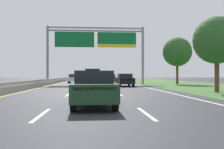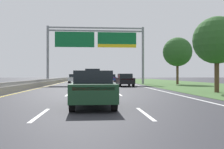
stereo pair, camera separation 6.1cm
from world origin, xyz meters
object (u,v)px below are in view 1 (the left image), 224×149
Objects in this scene: car_navy_centre_lane_suv at (93,78)px; car_blue_right_lane_sedan at (111,78)px; roadside_tree_near at (217,40)px; overhead_sign_gantry at (96,43)px; car_white_left_lane_sedan at (74,78)px; pickup_truck_red at (93,77)px; roadside_tree_mid at (177,52)px; car_black_right_lane_sedan at (125,80)px; car_darkgreen_centre_lane_sedan at (94,88)px.

car_blue_right_lane_sedan is at bearing -8.24° from car_navy_centre_lane_suv.
overhead_sign_gantry is at bearing 116.56° from roadside_tree_near.
car_white_left_lane_sedan is at bearing 130.42° from car_blue_right_lane_sedan.
pickup_truck_red is 0.76× the size of roadside_tree_mid.
car_black_right_lane_sedan is 1.00× the size of car_darkgreen_centre_lane_sedan.
car_navy_centre_lane_suv is (0.04, -17.31, 0.02)m from pickup_truck_red.
car_navy_centre_lane_suv is at bearing -168.42° from car_white_left_lane_sedan.
overhead_sign_gantry is 9.98m from pickup_truck_red.
car_blue_right_lane_sedan is 20.81m from car_black_right_lane_sedan.
car_white_left_lane_sedan is 0.94× the size of car_navy_centre_lane_suv.
car_navy_centre_lane_suv is 15.25m from roadside_tree_mid.
pickup_truck_red is 1.22× the size of car_blue_right_lane_sedan.
car_navy_centre_lane_suv reaches higher than car_white_left_lane_sedan.
car_blue_right_lane_sedan is at bearing 100.94° from roadside_tree_near.
roadside_tree_mid is (12.81, -9.92, 3.84)m from pickup_truck_red.
pickup_truck_red is 17.31m from car_navy_centre_lane_suv.
car_blue_right_lane_sedan is at bearing 121.62° from roadside_tree_mid.
roadside_tree_mid reaches higher than car_darkgreen_centre_lane_sedan.
roadside_tree_near is (5.95, -11.47, 3.34)m from car_black_right_lane_sedan.
overhead_sign_gantry is 12.52m from roadside_tree_mid.
roadside_tree_mid is (12.78, 7.39, 3.82)m from car_navy_centre_lane_suv.
roadside_tree_mid is at bearing -6.84° from overhead_sign_gantry.
car_navy_centre_lane_suv is (-3.68, -22.18, 0.28)m from car_blue_right_lane_sedan.
roadside_tree_mid is (16.29, -8.35, 4.10)m from car_white_left_lane_sedan.
pickup_truck_red reaches higher than car_black_right_lane_sedan.
car_darkgreen_centre_lane_sedan is at bearing -174.91° from car_white_left_lane_sedan.
car_darkgreen_centre_lane_sedan is at bearing -140.77° from roadside_tree_near.
roadside_tree_near is (9.48, -18.98, -2.24)m from overhead_sign_gantry.
overhead_sign_gantry reaches higher than car_black_right_lane_sedan.
car_darkgreen_centre_lane_sedan is (0.14, -35.42, -0.26)m from pickup_truck_red.
car_darkgreen_centre_lane_sedan is at bearing 173.53° from car_blue_right_lane_sedan.
pickup_truck_red is 16.44m from car_black_right_lane_sedan.
car_blue_right_lane_sedan and car_black_right_lane_sedan have the same top height.
car_black_right_lane_sedan is at bearing -145.61° from roadside_tree_mid.
car_white_left_lane_sedan is at bearing 26.09° from car_black_right_lane_sedan.
overhead_sign_gantry is 14.78m from car_blue_right_lane_sedan.
roadside_tree_mid is at bearing -127.63° from pickup_truck_red.
car_darkgreen_centre_lane_sedan is (3.62, -33.86, 0.00)m from car_white_left_lane_sedan.
roadside_tree_near is (9.92, -10.10, 3.06)m from car_navy_centre_lane_suv.
roadside_tree_mid is (9.10, -14.78, 4.10)m from car_blue_right_lane_sedan.
car_black_right_lane_sedan is at bearing 117.42° from roadside_tree_near.
car_blue_right_lane_sedan is (7.19, 6.43, 0.00)m from car_white_left_lane_sedan.
car_darkgreen_centre_lane_sedan is (-3.87, -19.48, 0.00)m from car_black_right_lane_sedan.
car_navy_centre_lane_suv is (-3.97, -1.37, 0.28)m from car_black_right_lane_sedan.
car_navy_centre_lane_suv reaches higher than car_darkgreen_centre_lane_sedan.
roadside_tree_mid is at bearing -57.02° from car_black_right_lane_sedan.
car_white_left_lane_sedan is 1.00× the size of car_darkgreen_centre_lane_sedan.
roadside_tree_near is (6.24, -32.28, 3.34)m from car_blue_right_lane_sedan.
roadside_tree_mid is (12.34, -1.48, -1.48)m from overhead_sign_gantry.
pickup_truck_red reaches higher than car_blue_right_lane_sedan.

